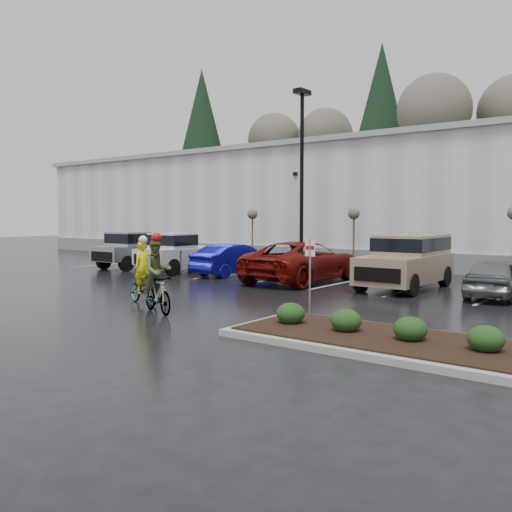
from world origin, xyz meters
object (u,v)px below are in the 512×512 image
Objects in this scene: lamppost at (302,160)px; suv_tan at (405,262)px; car_red at (303,262)px; cyclist_olive at (157,284)px; car_grey at (496,278)px; fire_lane_sign at (310,268)px; cyclist_hivis at (144,283)px; sapling_west at (252,217)px; pickup_white at (186,252)px; sapling_mid at (354,217)px; car_blue at (235,259)px; pickup_silver at (142,250)px.

lamppost reaches higher than suv_tan.
suv_tan is (4.32, 0.46, 0.17)m from car_red.
car_red is at bearing 25.19° from cyclist_olive.
suv_tan is 1.27× the size of car_grey.
fire_lane_sign is 5.80m from cyclist_hivis.
car_grey is 1.86× the size of cyclist_hivis.
pickup_white is (-0.01, -5.45, -1.75)m from sapling_west.
sapling_west is 14.93m from cyclist_hivis.
car_grey is at bearing -31.77° from cyclist_hivis.
sapling_mid reaches higher than suv_tan.
car_red is (3.92, -0.26, 0.12)m from car_blue.
suv_tan is 9.99m from cyclist_olive.
pickup_silver is at bearing -178.52° from suv_tan.
car_blue is 11.55m from car_grey.
cyclist_hivis is (-5.19, -8.44, -0.35)m from suv_tan.
sapling_west is 1.45× the size of fire_lane_sign.
cyclist_hivis is (-5.71, -0.68, -0.73)m from fire_lane_sign.
suv_tan is at bearing 1.48° from pickup_silver.
car_red is at bearing -173.93° from suv_tan.
fire_lane_sign is at bearing -56.54° from lamppost.
car_red is at bearing -0.41° from pickup_white.
lamppost is at bearing -26.29° from car_grey.
car_red is 4.35m from suv_tan.
cyclist_hivis is at bearing 39.73° from car_grey.
lamppost is 14.78m from fire_lane_sign.
suv_tan is 2.36× the size of cyclist_hivis.
cyclist_olive is (1.19, -14.37, -1.89)m from sapling_mid.
pickup_silver is at bearing -151.20° from sapling_mid.
car_blue is 8.25m from suv_tan.
lamppost is 6.58m from car_blue.
sapling_mid is 0.71× the size of car_blue.
lamppost is 7.23m from car_red.
suv_tan is at bearing 93.89° from fire_lane_sign.
sapling_mid is 0.62× the size of pickup_white.
sapling_west reaches higher than pickup_silver.
pickup_silver is at bearing -3.79° from car_grey.
sapling_west is 0.71× the size of car_blue.
suv_tan is (11.28, 0.41, 0.05)m from pickup_white.
cyclist_hivis is (6.09, -13.48, -2.05)m from sapling_west.
car_blue is at bearing -4.15° from car_red.
car_grey is (17.94, 0.12, -0.30)m from pickup_silver.
car_grey is (10.59, -4.30, -5.00)m from lamppost.
cyclist_hivis is (9.44, -8.06, -0.30)m from pickup_silver.
fire_lane_sign reaches higher than pickup_white.
fire_lane_sign is (11.80, -12.80, -1.32)m from sapling_west.
cyclist_olive is (1.60, -0.88, 0.16)m from cyclist_hivis.
sapling_west is at bearing 89.91° from pickup_white.
car_grey is at bearing -174.69° from car_blue.
sapling_mid is at bearing 133.43° from suv_tan.
cyclist_hivis reaches higher than pickup_silver.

